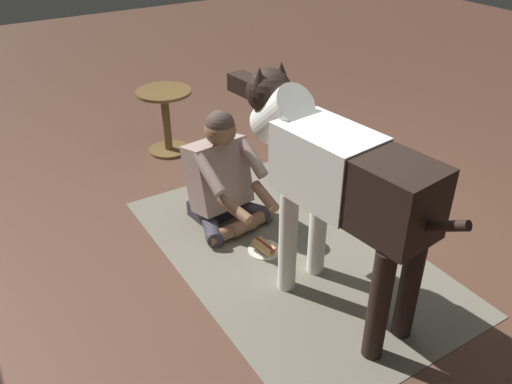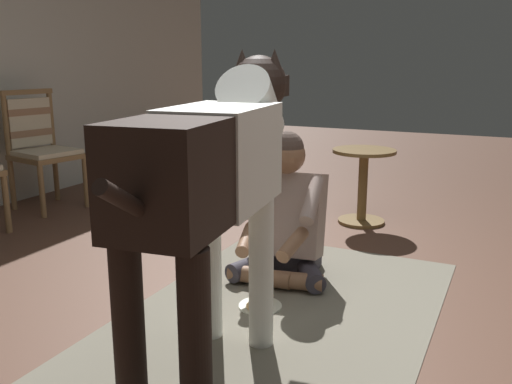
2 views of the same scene
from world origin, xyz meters
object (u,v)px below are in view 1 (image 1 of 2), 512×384
Objects in this scene: large_dog at (335,175)px; round_side_table at (166,115)px; hot_dog_on_plate at (265,248)px; person_sitting_on_floor at (222,179)px.

large_dog reaches higher than round_side_table.
large_dog is 7.28× the size of hot_dog_on_plate.
round_side_table is (2.24, -0.00, -0.47)m from large_dog.
hot_dog_on_plate is at bearing 6.68° from large_dog.
person_sitting_on_floor is 0.53× the size of large_dog.
person_sitting_on_floor is 1.48× the size of round_side_table.
person_sitting_on_floor is 0.56m from hot_dog_on_plate.
round_side_table is (1.69, -0.07, 0.32)m from hot_dog_on_plate.
person_sitting_on_floor is 1.24m from round_side_table.
hot_dog_on_plate is (0.55, 0.06, -0.79)m from large_dog.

